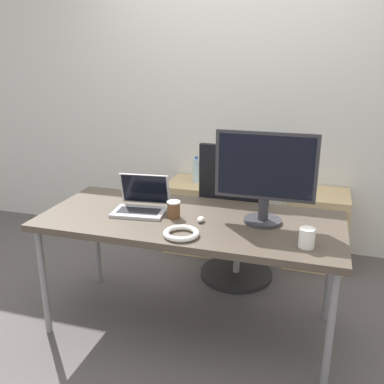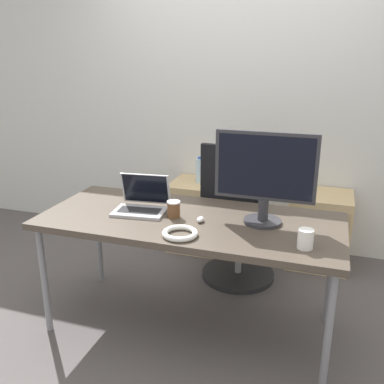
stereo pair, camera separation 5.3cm
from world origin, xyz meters
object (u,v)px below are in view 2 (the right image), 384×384
object	(u,v)px
mouse	(200,219)
coffee_cup_brown	(174,209)
office_chair	(237,230)
coffee_cup_white	(305,239)
monitor	(265,175)
cable_coil	(180,233)
water_bottle	(199,171)
cabinet_right	(319,229)
cabinet_left	(199,215)
laptop_center	(142,204)

from	to	relation	value
mouse	coffee_cup_brown	xyz separation A→B (m)	(-0.17, 0.02, 0.03)
office_chair	coffee_cup_white	bearing A→B (deg)	-58.49
office_chair	coffee_cup_white	distance (m)	1.07
monitor	cable_coil	world-z (taller)	monitor
water_bottle	cabinet_right	bearing A→B (deg)	-0.12
cabinet_right	office_chair	bearing A→B (deg)	-138.99
coffee_cup_white	monitor	bearing A→B (deg)	134.03
office_chair	coffee_cup_brown	world-z (taller)	office_chair
coffee_cup_white	cable_coil	world-z (taller)	coffee_cup_white
water_bottle	mouse	size ratio (longest dim) A/B	3.76
office_chair	mouse	xyz separation A→B (m)	(-0.08, -0.69, 0.34)
cabinet_right	coffee_cup_white	bearing A→B (deg)	-92.13
mouse	coffee_cup_white	distance (m)	0.62
monitor	mouse	xyz separation A→B (m)	(-0.34, -0.10, -0.27)
monitor	water_bottle	bearing A→B (deg)	123.49
cabinet_right	monitor	xyz separation A→B (m)	(-0.31, -1.08, 0.72)
coffee_cup_white	cable_coil	distance (m)	0.65
monitor	office_chair	bearing A→B (deg)	114.38
water_bottle	mouse	bearing A→B (deg)	-72.37
mouse	office_chair	bearing A→B (deg)	83.68
office_chair	cable_coil	bearing A→B (deg)	-97.66
water_bottle	monitor	distance (m)	1.34
mouse	water_bottle	bearing A→B (deg)	107.63
cabinet_right	mouse	world-z (taller)	mouse
coffee_cup_white	cabinet_left	bearing A→B (deg)	125.85
office_chair	laptop_center	size ratio (longest dim) A/B	3.28
coffee_cup_brown	cable_coil	world-z (taller)	coffee_cup_brown
water_bottle	cable_coil	xyz separation A→B (m)	(0.33, -1.41, 0.05)
coffee_cup_white	cable_coil	bearing A→B (deg)	-175.16
water_bottle	coffee_cup_white	world-z (taller)	coffee_cup_white
office_chair	monitor	world-z (taller)	monitor
office_chair	water_bottle	xyz separation A→B (m)	(-0.45, 0.50, 0.29)
monitor	laptop_center	bearing A→B (deg)	-177.02
cabinet_left	cable_coil	world-z (taller)	cable_coil
office_chair	coffee_cup_white	size ratio (longest dim) A/B	10.80
office_chair	monitor	xyz separation A→B (m)	(0.27, -0.59, 0.61)
cabinet_right	laptop_center	bearing A→B (deg)	-132.97
monitor	cable_coil	bearing A→B (deg)	-140.52
cabinet_left	cable_coil	distance (m)	1.51
monitor	mouse	distance (m)	0.45
water_bottle	coffee_cup_brown	distance (m)	1.18
cabinet_right	monitor	size ratio (longest dim) A/B	1.07
cabinet_right	mouse	size ratio (longest dim) A/B	9.92
laptop_center	cabinet_right	bearing A→B (deg)	47.03
water_bottle	laptop_center	size ratio (longest dim) A/B	0.68
mouse	coffee_cup_white	xyz separation A→B (m)	(0.60, -0.17, 0.03)
cabinet_right	cable_coil	bearing A→B (deg)	-116.30
cable_coil	laptop_center	bearing A→B (deg)	141.41
cabinet_left	laptop_center	xyz separation A→B (m)	(-0.02, -1.12, 0.49)
laptop_center	coffee_cup_brown	size ratio (longest dim) A/B	3.35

